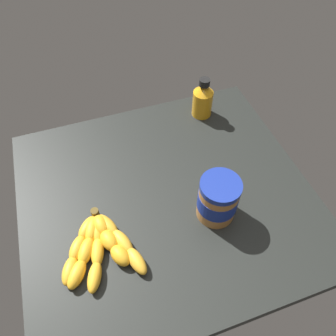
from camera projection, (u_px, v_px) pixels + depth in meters
ground_plane at (167, 199)px, 89.06cm from camera, size 71.39×78.08×4.31cm
banana_bunch at (99, 246)px, 76.44cm from camera, size 20.88×20.44×3.78cm
peanut_butter_jar at (218, 199)px, 78.87cm from camera, size 10.06×10.06×12.95cm
honey_bottle at (203, 99)px, 102.11cm from camera, size 6.45×6.45×13.71cm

